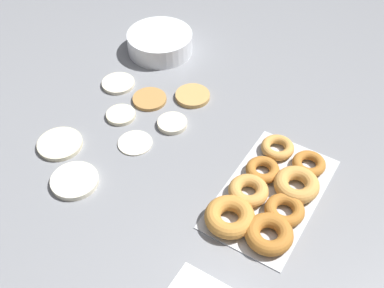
# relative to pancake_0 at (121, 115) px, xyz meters

# --- Properties ---
(ground_plane) EXTENTS (3.00, 3.00, 0.00)m
(ground_plane) POSITION_rel_pancake_0_xyz_m (-0.01, -0.14, -0.01)
(ground_plane) COLOR gray
(pancake_0) EXTENTS (0.08, 0.08, 0.01)m
(pancake_0) POSITION_rel_pancake_0_xyz_m (0.00, 0.00, 0.00)
(pancake_0) COLOR beige
(pancake_0) RESTS_ON ground_plane
(pancake_1) EXTENTS (0.10, 0.10, 0.01)m
(pancake_1) POSITION_rel_pancake_0_xyz_m (0.11, 0.09, -0.00)
(pancake_1) COLOR beige
(pancake_1) RESTS_ON ground_plane
(pancake_2) EXTENTS (0.09, 0.09, 0.01)m
(pancake_2) POSITION_rel_pancake_0_xyz_m (-0.06, -0.10, -0.00)
(pancake_2) COLOR silver
(pancake_2) RESTS_ON ground_plane
(pancake_3) EXTENTS (0.12, 0.12, 0.01)m
(pancake_3) POSITION_rel_pancake_0_xyz_m (-0.17, 0.07, 0.00)
(pancake_3) COLOR beige
(pancake_3) RESTS_ON ground_plane
(pancake_4) EXTENTS (0.10, 0.10, 0.01)m
(pancake_4) POSITION_rel_pancake_0_xyz_m (0.17, -0.13, 0.00)
(pancake_4) COLOR tan
(pancake_4) RESTS_ON ground_plane
(pancake_5) EXTENTS (0.12, 0.12, 0.01)m
(pancake_5) POSITION_rel_pancake_0_xyz_m (-0.25, -0.05, 0.00)
(pancake_5) COLOR silver
(pancake_5) RESTS_ON ground_plane
(pancake_6) EXTENTS (0.08, 0.08, 0.01)m
(pancake_6) POSITION_rel_pancake_0_xyz_m (0.05, -0.14, 0.00)
(pancake_6) COLOR beige
(pancake_6) RESTS_ON ground_plane
(pancake_7) EXTENTS (0.10, 0.10, 0.01)m
(pancake_7) POSITION_rel_pancake_0_xyz_m (0.10, -0.03, -0.00)
(pancake_7) COLOR #B27F42
(pancake_7) RESTS_ON ground_plane
(donut_tray) EXTENTS (0.37, 0.21, 0.04)m
(donut_tray) POSITION_rel_pancake_0_xyz_m (-0.05, -0.48, 0.01)
(donut_tray) COLOR silver
(donut_tray) RESTS_ON ground_plane
(batter_bowl) EXTENTS (0.21, 0.21, 0.06)m
(batter_bowl) POSITION_rel_pancake_0_xyz_m (0.32, 0.08, 0.03)
(batter_bowl) COLOR white
(batter_bowl) RESTS_ON ground_plane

